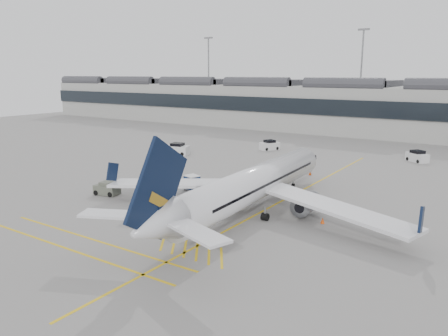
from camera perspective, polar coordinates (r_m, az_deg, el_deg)
The scene contains 18 objects.
ground at distance 47.20m, azimuth -8.70°, elevation -5.09°, with size 220.00×220.00×0.00m, color gray.
terminal at distance 109.66m, azimuth 17.59°, elevation 7.60°, with size 200.00×20.45×12.40m.
light_masts at distance 123.38m, azimuth 18.99°, elevation 11.85°, with size 113.00×0.60×25.45m.
apron_markings at distance 49.76m, azimuth 7.83°, elevation -4.14°, with size 0.25×60.00×0.01m, color gold.
airliner_main at distance 44.40m, azimuth 3.69°, elevation -2.25°, with size 33.39×36.55×9.71m.
belt_loader at distance 51.49m, azimuth 2.12°, elevation -2.89°, with size 4.32×1.76×1.73m.
baggage_cart_a at distance 53.18m, azimuth -4.20°, elevation -1.88°, with size 2.16×1.97×1.87m.
baggage_cart_b at distance 48.61m, azimuth -8.38°, elevation -3.43°, with size 2.01×1.85×1.71m.
baggage_cart_c at distance 53.80m, azimuth -8.93°, elevation -1.84°, with size 2.19×2.02×1.85m.
baggage_cart_d at distance 51.43m, azimuth -7.59°, elevation -2.53°, with size 2.06×1.92×1.73m.
ramp_agent_a at distance 48.80m, azimuth -1.28°, elevation -3.21°, with size 0.69×0.45×1.88m, color #FF430D.
ramp_agent_b at distance 45.31m, azimuth 0.65°, elevation -4.59°, with size 0.80×0.62×1.65m, color #E75A0C.
pushback_tug at distance 53.03m, azimuth -15.03°, elevation -2.66°, with size 3.05×2.19×1.56m.
safety_cone_nose at distance 62.33m, azimuth 11.18°, elevation -0.65°, with size 0.41×0.41×0.57m, color #F24C0A.
safety_cone_engine at distance 42.73m, azimuth 12.76°, elevation -6.72°, with size 0.40×0.40×0.56m, color #F24C0A.
service_van_left at distance 76.92m, azimuth -6.10°, elevation 2.43°, with size 4.39×2.91×2.07m.
service_van_mid at distance 81.92m, azimuth 5.97°, elevation 2.96°, with size 3.25×3.97×1.83m.
service_van_right at distance 76.99m, azimuth 23.92°, elevation 1.37°, with size 3.91×3.61×1.84m.
Camera 1 is at (30.65, -33.07, 13.95)m, focal length 35.00 mm.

